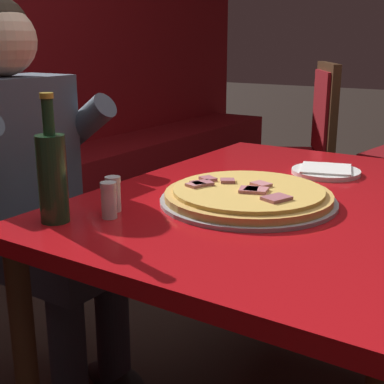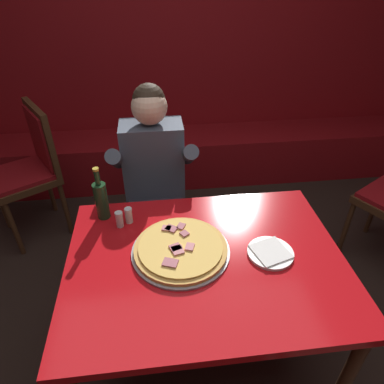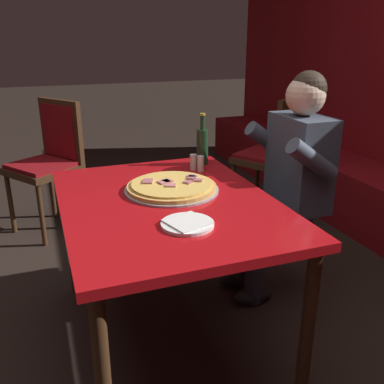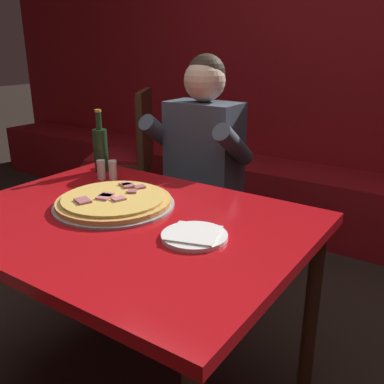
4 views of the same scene
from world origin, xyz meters
name	(u,v)px [view 1 (image 1 of 4)]	position (x,y,z in m)	size (l,w,h in m)	color
main_dining_table	(284,224)	(0.00, 0.00, 0.67)	(1.25, 0.93, 0.75)	#422816
pizza	(248,196)	(-0.11, 0.06, 0.76)	(0.45, 0.45, 0.05)	#9E9EA3
plate_white_paper	(326,171)	(0.29, -0.01, 0.75)	(0.21, 0.21, 0.02)	white
beer_bottle	(52,175)	(-0.48, 0.36, 0.86)	(0.07, 0.07, 0.29)	#19381E
shaker_parmesan	(109,202)	(-0.39, 0.27, 0.78)	(0.04, 0.04, 0.09)	silver
shaker_red_pepper_flakes	(113,196)	(-0.35, 0.30, 0.78)	(0.04, 0.04, 0.09)	silver
diner_seated_blue_shirt	(33,187)	(-0.21, 0.75, 0.71)	(0.53, 0.53, 1.27)	black
dining_chair_side_aisle	(302,144)	(1.44, 0.52, 0.60)	(0.60, 0.60, 1.03)	#422816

